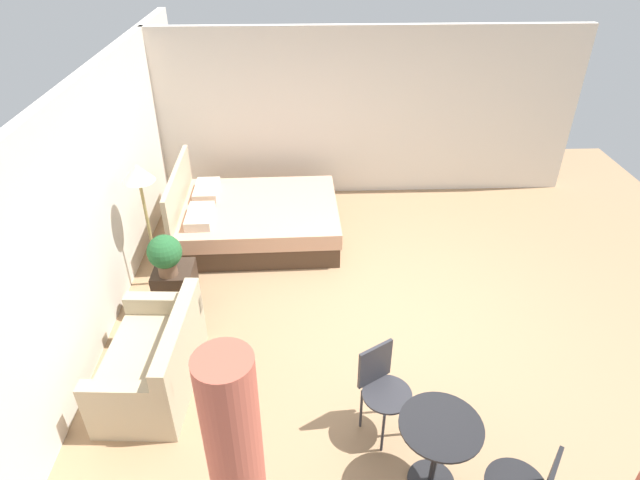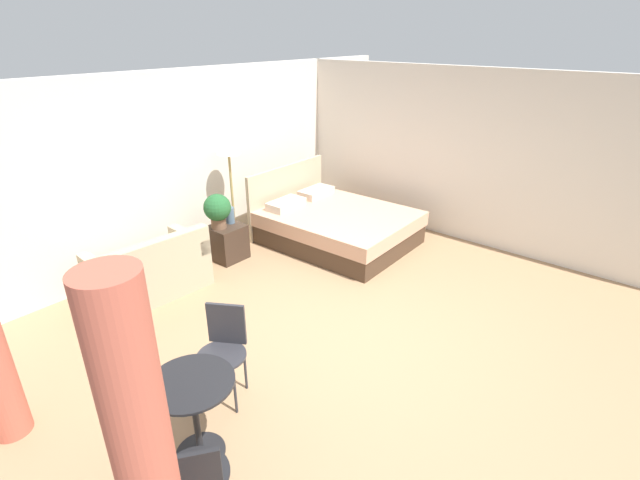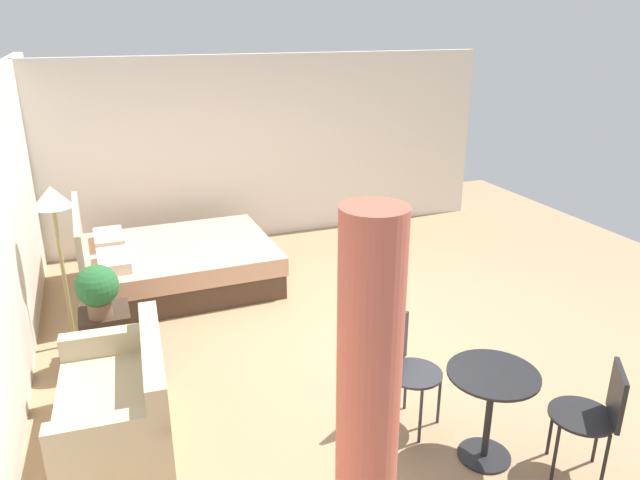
{
  "view_description": "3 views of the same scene",
  "coord_description": "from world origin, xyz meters",
  "px_view_note": "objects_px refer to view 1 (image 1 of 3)",
  "views": [
    {
      "loc": [
        -4.55,
        0.99,
        3.96
      ],
      "look_at": [
        0.21,
        0.81,
        0.9
      ],
      "focal_mm": 29.68,
      "sensor_mm": 36.0,
      "label": 1
    },
    {
      "loc": [
        -3.45,
        -2.37,
        2.98
      ],
      "look_at": [
        0.13,
        0.61,
        0.88
      ],
      "focal_mm": 26.12,
      "sensor_mm": 36.0,
      "label": 2
    },
    {
      "loc": [
        -4.9,
        2.35,
        2.97
      ],
      "look_at": [
        0.3,
        0.37,
        0.91
      ],
      "focal_mm": 33.64,
      "sensor_mm": 36.0,
      "label": 3
    }
  ],
  "objects_px": {
    "potted_plant": "(165,253)",
    "balcony_table": "(438,443)",
    "vase": "(170,254)",
    "floor_lamp": "(140,183)",
    "bed": "(255,219)",
    "nightstand": "(176,286)",
    "couch": "(155,362)",
    "cafe_chair_near_window": "(381,382)"
  },
  "relations": [
    {
      "from": "bed",
      "to": "couch",
      "type": "height_order",
      "value": "bed"
    },
    {
      "from": "bed",
      "to": "potted_plant",
      "type": "height_order",
      "value": "bed"
    },
    {
      "from": "bed",
      "to": "balcony_table",
      "type": "xyz_separation_m",
      "value": [
        -3.79,
        -1.65,
        0.21
      ]
    },
    {
      "from": "nightstand",
      "to": "cafe_chair_near_window",
      "type": "bearing_deg",
      "value": -130.13
    },
    {
      "from": "potted_plant",
      "to": "nightstand",
      "type": "bearing_deg",
      "value": -13.74
    },
    {
      "from": "nightstand",
      "to": "cafe_chair_near_window",
      "type": "relative_size",
      "value": 0.58
    },
    {
      "from": "couch",
      "to": "potted_plant",
      "type": "xyz_separation_m",
      "value": [
        1.13,
        0.06,
        0.48
      ]
    },
    {
      "from": "nightstand",
      "to": "potted_plant",
      "type": "bearing_deg",
      "value": 166.26
    },
    {
      "from": "vase",
      "to": "floor_lamp",
      "type": "height_order",
      "value": "floor_lamp"
    },
    {
      "from": "potted_plant",
      "to": "floor_lamp",
      "type": "xyz_separation_m",
      "value": [
        0.5,
        0.28,
        0.6
      ]
    },
    {
      "from": "vase",
      "to": "balcony_table",
      "type": "height_order",
      "value": "vase"
    },
    {
      "from": "couch",
      "to": "balcony_table",
      "type": "bearing_deg",
      "value": -114.92
    },
    {
      "from": "nightstand",
      "to": "vase",
      "type": "bearing_deg",
      "value": 18.85
    },
    {
      "from": "bed",
      "to": "couch",
      "type": "distance_m",
      "value": 2.77
    },
    {
      "from": "floor_lamp",
      "to": "cafe_chair_near_window",
      "type": "xyz_separation_m",
      "value": [
        -2.17,
        -2.41,
        -0.84
      ]
    },
    {
      "from": "potted_plant",
      "to": "balcony_table",
      "type": "height_order",
      "value": "potted_plant"
    },
    {
      "from": "cafe_chair_near_window",
      "to": "nightstand",
      "type": "bearing_deg",
      "value": 49.87
    },
    {
      "from": "vase",
      "to": "balcony_table",
      "type": "bearing_deg",
      "value": -134.71
    },
    {
      "from": "couch",
      "to": "floor_lamp",
      "type": "distance_m",
      "value": 1.98
    },
    {
      "from": "couch",
      "to": "cafe_chair_near_window",
      "type": "xyz_separation_m",
      "value": [
        -0.54,
        -2.06,
        0.24
      ]
    },
    {
      "from": "potted_plant",
      "to": "floor_lamp",
      "type": "bearing_deg",
      "value": 29.36
    },
    {
      "from": "floor_lamp",
      "to": "balcony_table",
      "type": "bearing_deg",
      "value": -134.9
    },
    {
      "from": "bed",
      "to": "nightstand",
      "type": "xyz_separation_m",
      "value": [
        -1.44,
        0.81,
        -0.03
      ]
    },
    {
      "from": "nightstand",
      "to": "vase",
      "type": "height_order",
      "value": "vase"
    },
    {
      "from": "couch",
      "to": "nightstand",
      "type": "distance_m",
      "value": 1.23
    },
    {
      "from": "nightstand",
      "to": "cafe_chair_near_window",
      "type": "height_order",
      "value": "cafe_chair_near_window"
    },
    {
      "from": "nightstand",
      "to": "balcony_table",
      "type": "relative_size",
      "value": 0.71
    },
    {
      "from": "cafe_chair_near_window",
      "to": "potted_plant",
      "type": "bearing_deg",
      "value": 51.83
    },
    {
      "from": "couch",
      "to": "floor_lamp",
      "type": "height_order",
      "value": "floor_lamp"
    },
    {
      "from": "bed",
      "to": "couch",
      "type": "xyz_separation_m",
      "value": [
        -2.66,
        0.77,
        0.01
      ]
    },
    {
      "from": "potted_plant",
      "to": "balcony_table",
      "type": "relative_size",
      "value": 0.69
    },
    {
      "from": "nightstand",
      "to": "floor_lamp",
      "type": "distance_m",
      "value": 1.23
    },
    {
      "from": "floor_lamp",
      "to": "couch",
      "type": "bearing_deg",
      "value": -168.11
    },
    {
      "from": "nightstand",
      "to": "potted_plant",
      "type": "height_order",
      "value": "potted_plant"
    },
    {
      "from": "vase",
      "to": "cafe_chair_near_window",
      "type": "xyz_separation_m",
      "value": [
        -1.89,
        -2.14,
        -0.08
      ]
    },
    {
      "from": "vase",
      "to": "floor_lamp",
      "type": "xyz_separation_m",
      "value": [
        0.28,
        0.27,
        0.76
      ]
    },
    {
      "from": "bed",
      "to": "cafe_chair_near_window",
      "type": "bearing_deg",
      "value": -158.04
    },
    {
      "from": "couch",
      "to": "cafe_chair_near_window",
      "type": "height_order",
      "value": "cafe_chair_near_window"
    },
    {
      "from": "vase",
      "to": "balcony_table",
      "type": "xyz_separation_m",
      "value": [
        -2.47,
        -2.49,
        -0.12
      ]
    },
    {
      "from": "cafe_chair_near_window",
      "to": "vase",
      "type": "bearing_deg",
      "value": 48.56
    },
    {
      "from": "potted_plant",
      "to": "bed",
      "type": "bearing_deg",
      "value": -28.42
    },
    {
      "from": "bed",
      "to": "vase",
      "type": "height_order",
      "value": "bed"
    }
  ]
}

